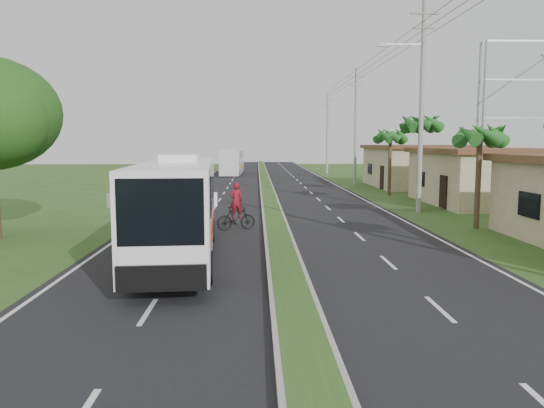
{
  "coord_description": "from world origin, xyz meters",
  "views": [
    {
      "loc": [
        -0.92,
        -12.28,
        4.0
      ],
      "look_at": [
        -0.35,
        6.81,
        1.8
      ],
      "focal_mm": 35.0,
      "sensor_mm": 36.0,
      "label": 1
    }
  ],
  "objects": [
    {
      "name": "ground",
      "position": [
        0.0,
        0.0,
        0.0
      ],
      "size": [
        180.0,
        180.0,
        0.0
      ],
      "primitive_type": "plane",
      "color": "#2F4D1C",
      "rests_on": "ground"
    },
    {
      "name": "road_asphalt",
      "position": [
        0.0,
        20.0,
        0.01
      ],
      "size": [
        14.0,
        160.0,
        0.02
      ],
      "primitive_type": "cube",
      "color": "black",
      "rests_on": "ground"
    },
    {
      "name": "median_strip",
      "position": [
        0.0,
        20.0,
        0.1
      ],
      "size": [
        1.2,
        160.0,
        0.18
      ],
      "color": "gray",
      "rests_on": "ground"
    },
    {
      "name": "lane_edge_left",
      "position": [
        -6.7,
        20.0,
        0.0
      ],
      "size": [
        0.12,
        160.0,
        0.01
      ],
      "primitive_type": "cube",
      "color": "silver",
      "rests_on": "ground"
    },
    {
      "name": "lane_edge_right",
      "position": [
        6.7,
        20.0,
        0.0
      ],
      "size": [
        0.12,
        160.0,
        0.01
      ],
      "primitive_type": "cube",
      "color": "silver",
      "rests_on": "ground"
    },
    {
      "name": "shop_mid",
      "position": [
        14.0,
        22.0,
        1.86
      ],
      "size": [
        7.6,
        10.6,
        3.67
      ],
      "color": "tan",
      "rests_on": "ground"
    },
    {
      "name": "shop_far",
      "position": [
        14.0,
        36.0,
        1.93
      ],
      "size": [
        8.6,
        11.6,
        3.82
      ],
      "color": "tan",
      "rests_on": "ground"
    },
    {
      "name": "palm_verge_b",
      "position": [
        9.4,
        12.0,
        4.36
      ],
      "size": [
        2.4,
        2.4,
        5.05
      ],
      "color": "#473321",
      "rests_on": "ground"
    },
    {
      "name": "palm_verge_c",
      "position": [
        8.8,
        19.0,
        5.12
      ],
      "size": [
        2.4,
        2.4,
        5.85
      ],
      "color": "#473321",
      "rests_on": "ground"
    },
    {
      "name": "palm_verge_d",
      "position": [
        9.3,
        28.0,
        4.55
      ],
      "size": [
        2.4,
        2.4,
        5.25
      ],
      "color": "#473321",
      "rests_on": "ground"
    },
    {
      "name": "utility_pole_b",
      "position": [
        8.47,
        18.0,
        6.26
      ],
      "size": [
        3.2,
        0.28,
        12.0
      ],
      "color": "gray",
      "rests_on": "ground"
    },
    {
      "name": "utility_pole_c",
      "position": [
        8.5,
        38.0,
        5.67
      ],
      "size": [
        1.6,
        0.28,
        11.0
      ],
      "color": "gray",
      "rests_on": "ground"
    },
    {
      "name": "utility_pole_d",
      "position": [
        8.5,
        58.0,
        5.42
      ],
      "size": [
        1.6,
        0.28,
        10.5
      ],
      "color": "gray",
      "rests_on": "ground"
    },
    {
      "name": "billboard_lattice",
      "position": [
        22.0,
        30.0,
        6.82
      ],
      "size": [
        10.18,
        1.18,
        12.07
      ],
      "color": "gray",
      "rests_on": "ground"
    },
    {
      "name": "coach_bus_main",
      "position": [
        -3.61,
        5.98,
        1.98
      ],
      "size": [
        3.1,
        11.28,
        3.6
      ],
      "rotation": [
        0.0,
        0.0,
        0.07
      ],
      "color": "white",
      "rests_on": "ground"
    },
    {
      "name": "coach_bus_far",
      "position": [
        -3.94,
        55.0,
        1.78
      ],
      "size": [
        2.66,
        10.83,
        3.14
      ],
      "rotation": [
        0.0,
        0.0,
        -0.03
      ],
      "color": "silver",
      "rests_on": "ground"
    },
    {
      "name": "motorcyclist",
      "position": [
        -1.85,
        11.91,
        0.78
      ],
      "size": [
        1.88,
        1.02,
        2.2
      ],
      "rotation": [
        0.0,
        0.0,
        0.3
      ],
      "color": "black",
      "rests_on": "ground"
    }
  ]
}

